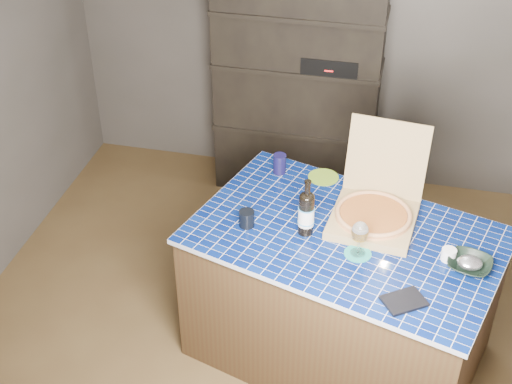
% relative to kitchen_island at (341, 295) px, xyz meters
% --- Properties ---
extents(room, '(3.50, 3.50, 3.50)m').
position_rel_kitchen_island_xyz_m(room, '(-0.58, 0.18, 0.81)').
color(room, brown).
rests_on(room, ground).
extents(shelving_unit, '(1.20, 0.41, 1.80)m').
position_rel_kitchen_island_xyz_m(shelving_unit, '(-0.57, 1.71, 0.46)').
color(shelving_unit, black).
rests_on(shelving_unit, floor).
extents(kitchen_island, '(1.84, 1.45, 0.89)m').
position_rel_kitchen_island_xyz_m(kitchen_island, '(0.00, 0.00, 0.00)').
color(kitchen_island, '#3F2C18').
rests_on(kitchen_island, floor).
extents(pizza_box, '(0.50, 0.59, 0.49)m').
position_rel_kitchen_island_xyz_m(pizza_box, '(0.13, 0.15, 0.51)').
color(pizza_box, '#9A7F4F').
rests_on(pizza_box, kitchen_island).
extents(mead_bottle, '(0.09, 0.09, 0.33)m').
position_rel_kitchen_island_xyz_m(mead_bottle, '(-0.22, -0.03, 0.57)').
color(mead_bottle, black).
rests_on(mead_bottle, kitchen_island).
extents(teal_trivet, '(0.14, 0.14, 0.01)m').
position_rel_kitchen_island_xyz_m(teal_trivet, '(0.08, -0.15, 0.45)').
color(teal_trivet, teal).
rests_on(teal_trivet, kitchen_island).
extents(wine_glass, '(0.09, 0.09, 0.20)m').
position_rel_kitchen_island_xyz_m(wine_glass, '(0.08, -0.15, 0.58)').
color(wine_glass, white).
rests_on(wine_glass, teal_trivet).
extents(tumbler, '(0.08, 0.08, 0.09)m').
position_rel_kitchen_island_xyz_m(tumbler, '(-0.54, -0.04, 0.49)').
color(tumbler, black).
rests_on(tumbler, kitchen_island).
extents(dvd_case, '(0.24, 0.23, 0.02)m').
position_rel_kitchen_island_xyz_m(dvd_case, '(0.33, -0.45, 0.45)').
color(dvd_case, black).
rests_on(dvd_case, kitchen_island).
extents(bowl, '(0.27, 0.27, 0.05)m').
position_rel_kitchen_island_xyz_m(bowl, '(0.63, -0.14, 0.47)').
color(bowl, black).
rests_on(bowl, kitchen_island).
extents(foil_contents, '(0.13, 0.11, 0.06)m').
position_rel_kitchen_island_xyz_m(foil_contents, '(0.63, -0.14, 0.48)').
color(foil_contents, silver).
rests_on(foil_contents, bowl).
extents(white_jar, '(0.08, 0.08, 0.06)m').
position_rel_kitchen_island_xyz_m(white_jar, '(0.53, -0.09, 0.47)').
color(white_jar, white).
rests_on(white_jar, kitchen_island).
extents(navy_cup, '(0.08, 0.08, 0.12)m').
position_rel_kitchen_island_xyz_m(navy_cup, '(-0.47, 0.51, 0.50)').
color(navy_cup, black).
rests_on(navy_cup, kitchen_island).
extents(green_trivet, '(0.18, 0.18, 0.01)m').
position_rel_kitchen_island_xyz_m(green_trivet, '(-0.20, 0.51, 0.45)').
color(green_trivet, olive).
rests_on(green_trivet, kitchen_island).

